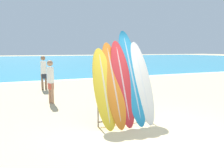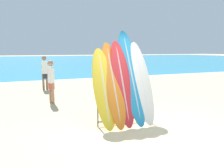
{
  "view_description": "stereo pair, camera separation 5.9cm",
  "coord_description": "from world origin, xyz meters",
  "px_view_note": "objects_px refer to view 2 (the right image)",
  "views": [
    {
      "loc": [
        -2.48,
        -4.14,
        1.88
      ],
      "look_at": [
        -0.17,
        1.57,
        0.92
      ],
      "focal_mm": 35.0,
      "sensor_mm": 36.0,
      "label": 1
    },
    {
      "loc": [
        -2.42,
        -4.16,
        1.88
      ],
      "look_at": [
        -0.17,
        1.57,
        0.92
      ],
      "focal_mm": 35.0,
      "sensor_mm": 36.0,
      "label": 2
    }
  ],
  "objects_px": {
    "surfboard_slot_2": "(122,82)",
    "surfboard_slot_4": "(142,82)",
    "surfboard_slot_1": "(113,84)",
    "person_near_water": "(51,80)",
    "surfboard_rack": "(123,105)",
    "person_mid_beach": "(45,71)",
    "surfboard_slot_0": "(104,88)",
    "surfboard_slot_3": "(131,76)"
  },
  "relations": [
    {
      "from": "surfboard_rack",
      "to": "person_mid_beach",
      "type": "height_order",
      "value": "person_mid_beach"
    },
    {
      "from": "surfboard_slot_4",
      "to": "person_mid_beach",
      "type": "bearing_deg",
      "value": 109.06
    },
    {
      "from": "surfboard_slot_2",
      "to": "person_near_water",
      "type": "height_order",
      "value": "surfboard_slot_2"
    },
    {
      "from": "surfboard_slot_0",
      "to": "surfboard_slot_3",
      "type": "relative_size",
      "value": 0.8
    },
    {
      "from": "surfboard_rack",
      "to": "surfboard_slot_2",
      "type": "relative_size",
      "value": 0.66
    },
    {
      "from": "surfboard_slot_1",
      "to": "person_mid_beach",
      "type": "distance_m",
      "value": 5.93
    },
    {
      "from": "surfboard_rack",
      "to": "surfboard_slot_2",
      "type": "xyz_separation_m",
      "value": [
        -0.02,
        0.05,
        0.59
      ]
    },
    {
      "from": "surfboard_slot_0",
      "to": "person_near_water",
      "type": "distance_m",
      "value": 3.08
    },
    {
      "from": "surfboard_rack",
      "to": "person_mid_beach",
      "type": "distance_m",
      "value": 6.04
    },
    {
      "from": "surfboard_slot_2",
      "to": "surfboard_slot_4",
      "type": "distance_m",
      "value": 0.56
    },
    {
      "from": "surfboard_slot_2",
      "to": "surfboard_slot_4",
      "type": "relative_size",
      "value": 1.01
    },
    {
      "from": "surfboard_slot_0",
      "to": "surfboard_slot_2",
      "type": "distance_m",
      "value": 0.51
    },
    {
      "from": "surfboard_rack",
      "to": "surfboard_slot_4",
      "type": "xyz_separation_m",
      "value": [
        0.54,
        0.05,
        0.58
      ]
    },
    {
      "from": "surfboard_slot_4",
      "to": "person_near_water",
      "type": "height_order",
      "value": "surfboard_slot_4"
    },
    {
      "from": "surfboard_slot_2",
      "to": "person_near_water",
      "type": "xyz_separation_m",
      "value": [
        -1.45,
        2.9,
        -0.24
      ]
    },
    {
      "from": "surfboard_slot_1",
      "to": "surfboard_slot_4",
      "type": "xyz_separation_m",
      "value": [
        0.8,
        0.01,
        0.01
      ]
    },
    {
      "from": "surfboard_slot_0",
      "to": "person_near_water",
      "type": "height_order",
      "value": "surfboard_slot_0"
    },
    {
      "from": "surfboard_slot_2",
      "to": "person_near_water",
      "type": "distance_m",
      "value": 3.25
    },
    {
      "from": "surfboard_slot_0",
      "to": "surfboard_slot_1",
      "type": "height_order",
      "value": "surfboard_slot_1"
    },
    {
      "from": "surfboard_slot_1",
      "to": "person_near_water",
      "type": "xyz_separation_m",
      "value": [
        -1.2,
        2.9,
        -0.21
      ]
    },
    {
      "from": "surfboard_slot_4",
      "to": "surfboard_slot_1",
      "type": "bearing_deg",
      "value": -179.62
    },
    {
      "from": "surfboard_slot_2",
      "to": "surfboard_slot_1",
      "type": "bearing_deg",
      "value": -179.05
    },
    {
      "from": "surfboard_rack",
      "to": "surfboard_slot_0",
      "type": "distance_m",
      "value": 0.71
    },
    {
      "from": "surfboard_slot_3",
      "to": "surfboard_rack",
      "type": "bearing_deg",
      "value": -154.45
    },
    {
      "from": "surfboard_slot_0",
      "to": "person_mid_beach",
      "type": "height_order",
      "value": "surfboard_slot_0"
    },
    {
      "from": "surfboard_slot_3",
      "to": "surfboard_slot_4",
      "type": "xyz_separation_m",
      "value": [
        0.26,
        -0.08,
        -0.16
      ]
    },
    {
      "from": "surfboard_slot_4",
      "to": "person_near_water",
      "type": "distance_m",
      "value": 3.53
    },
    {
      "from": "surfboard_slot_4",
      "to": "person_mid_beach",
      "type": "height_order",
      "value": "surfboard_slot_4"
    },
    {
      "from": "person_mid_beach",
      "to": "person_near_water",
      "type": "bearing_deg",
      "value": 79.49
    },
    {
      "from": "surfboard_slot_1",
      "to": "person_near_water",
      "type": "relative_size",
      "value": 1.37
    },
    {
      "from": "surfboard_rack",
      "to": "surfboard_slot_2",
      "type": "bearing_deg",
      "value": 110.87
    },
    {
      "from": "surfboard_slot_2",
      "to": "person_near_water",
      "type": "relative_size",
      "value": 1.4
    },
    {
      "from": "surfboard_slot_0",
      "to": "surfboard_slot_1",
      "type": "relative_size",
      "value": 0.93
    },
    {
      "from": "surfboard_slot_0",
      "to": "surfboard_slot_2",
      "type": "height_order",
      "value": "surfboard_slot_2"
    },
    {
      "from": "surfboard_slot_0",
      "to": "surfboard_slot_2",
      "type": "bearing_deg",
      "value": 4.24
    },
    {
      "from": "surfboard_rack",
      "to": "surfboard_slot_4",
      "type": "height_order",
      "value": "surfboard_slot_4"
    },
    {
      "from": "surfboard_slot_0",
      "to": "surfboard_slot_1",
      "type": "bearing_deg",
      "value": 7.26
    },
    {
      "from": "surfboard_slot_0",
      "to": "person_near_water",
      "type": "relative_size",
      "value": 1.27
    },
    {
      "from": "surfboard_slot_0",
      "to": "surfboard_slot_4",
      "type": "height_order",
      "value": "surfboard_slot_4"
    },
    {
      "from": "surfboard_slot_2",
      "to": "person_mid_beach",
      "type": "height_order",
      "value": "surfboard_slot_2"
    },
    {
      "from": "surfboard_slot_3",
      "to": "surfboard_slot_4",
      "type": "height_order",
      "value": "surfboard_slot_3"
    },
    {
      "from": "surfboard_slot_0",
      "to": "person_mid_beach",
      "type": "relative_size",
      "value": 1.21
    }
  ]
}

